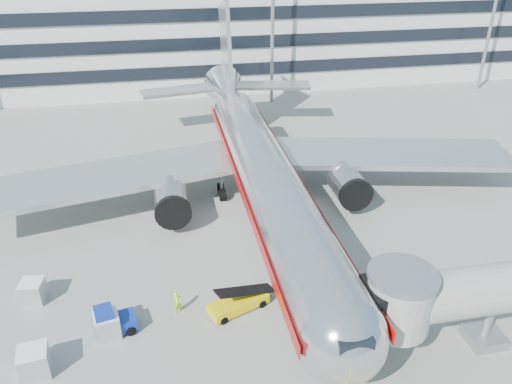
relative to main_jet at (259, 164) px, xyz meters
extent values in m
plane|color=gray|center=(0.00, -11.72, -4.23)|extent=(180.00, 180.00, 0.00)
cube|color=yellow|center=(0.00, -1.72, -4.23)|extent=(0.25, 70.00, 0.01)
cylinder|color=silver|center=(0.00, -3.72, -0.03)|extent=(5.00, 36.00, 5.00)
sphere|color=silver|center=(0.00, -21.72, -0.03)|extent=(5.00, 5.00, 5.00)
cone|color=silver|center=(0.00, 19.28, 0.57)|extent=(5.00, 10.00, 5.00)
cube|color=black|center=(0.00, -23.22, 1.09)|extent=(1.80, 1.20, 0.90)
cube|color=#B7B7BC|center=(13.00, 1.78, -0.83)|extent=(24.95, 12.07, 0.50)
cube|color=#B7B7BC|center=(-13.00, 1.78, -0.83)|extent=(24.95, 12.07, 0.50)
cylinder|color=#99999E|center=(8.00, -1.72, -2.03)|extent=(3.00, 4.20, 3.00)
cylinder|color=#99999E|center=(-8.00, -1.72, -2.03)|extent=(3.00, 4.20, 3.00)
cylinder|color=black|center=(8.00, -3.72, -2.03)|extent=(3.10, 0.50, 3.10)
cylinder|color=black|center=(-8.00, -3.72, -2.03)|extent=(3.10, 0.50, 3.10)
cube|color=#B7B7BC|center=(0.00, 19.78, 4.97)|extent=(0.45, 9.39, 13.72)
cube|color=#B7B7BC|center=(5.50, 20.28, 1.17)|extent=(10.41, 4.94, 0.35)
cube|color=#B7B7BC|center=(-5.50, 20.28, 1.17)|extent=(10.41, 4.94, 0.35)
cylinder|color=gray|center=(0.00, -19.72, -3.33)|extent=(0.24, 0.24, 1.80)
cylinder|color=black|center=(0.00, -19.72, -3.78)|extent=(0.35, 0.90, 0.90)
cylinder|color=gray|center=(3.20, 2.28, -3.23)|extent=(0.30, 0.30, 2.00)
cylinder|color=gray|center=(-3.20, 2.28, -3.23)|extent=(0.30, 0.30, 2.00)
cube|color=#B10F0C|center=(2.52, -3.72, 0.27)|extent=(0.06, 38.00, 0.90)
cube|color=#B10F0C|center=(-2.52, -3.72, 0.27)|extent=(0.06, 38.00, 0.90)
cylinder|color=#A8A8A3|center=(10.50, -19.72, -0.03)|extent=(13.00, 3.00, 3.00)
cylinder|color=#A8A8A3|center=(4.20, -19.72, -0.03)|extent=(3.80, 3.80, 3.40)
cylinder|color=gray|center=(4.20, -19.72, 1.87)|extent=(4.00, 4.00, 0.30)
cube|color=black|center=(2.90, -19.72, -0.03)|extent=(1.40, 2.60, 2.60)
cylinder|color=gray|center=(10.50, -19.72, -2.63)|extent=(0.56, 0.56, 3.20)
cube|color=gray|center=(10.50, -19.72, -3.88)|extent=(2.20, 2.20, 0.70)
cylinder|color=black|center=(9.60, -19.72, -3.88)|extent=(0.35, 0.70, 0.70)
cylinder|color=black|center=(11.40, -19.72, -3.88)|extent=(0.35, 0.70, 0.70)
cube|color=silver|center=(0.00, 46.28, 3.27)|extent=(150.00, 24.00, 15.00)
cube|color=black|center=(0.00, 34.18, -0.23)|extent=(150.00, 0.30, 1.80)
cube|color=black|center=(0.00, 34.18, 3.77)|extent=(150.00, 0.30, 1.80)
cube|color=black|center=(0.00, 34.18, 7.77)|extent=(150.00, 0.30, 1.80)
cylinder|color=gray|center=(8.00, 30.28, 8.27)|extent=(0.50, 0.50, 25.00)
cylinder|color=gray|center=(42.00, 30.28, 8.27)|extent=(0.50, 0.50, 25.00)
cube|color=yellow|center=(-4.24, -13.88, -3.71)|extent=(4.42, 2.93, 0.66)
cube|color=black|center=(-4.24, -13.88, -2.86)|extent=(4.45, 2.57, 1.45)
cylinder|color=black|center=(-5.89, -13.82, -3.95)|extent=(0.62, 0.45, 0.57)
cylinder|color=black|center=(-5.40, -15.05, -3.95)|extent=(0.62, 0.45, 0.57)
cylinder|color=black|center=(-3.07, -12.70, -3.95)|extent=(0.62, 0.45, 0.57)
cylinder|color=black|center=(-2.59, -13.94, -3.95)|extent=(0.62, 0.45, 0.57)
cube|color=navy|center=(-12.34, -14.41, -3.62)|extent=(2.89, 2.03, 0.84)
cube|color=navy|center=(-12.89, -14.53, -2.78)|extent=(1.40, 1.62, 1.03)
cube|color=black|center=(-12.89, -14.53, -2.45)|extent=(1.27, 1.41, 0.09)
cylinder|color=black|center=(-13.32, -13.91, -3.91)|extent=(0.70, 0.42, 0.66)
cylinder|color=black|center=(-13.02, -15.28, -3.91)|extent=(0.70, 0.42, 0.66)
cylinder|color=black|center=(-11.67, -13.55, -3.91)|extent=(0.70, 0.42, 0.66)
cylinder|color=black|center=(-11.37, -14.92, -3.91)|extent=(0.70, 0.42, 0.66)
cube|color=silver|center=(-12.81, -14.64, -3.44)|extent=(1.79, 1.79, 1.58)
cube|color=white|center=(-12.81, -14.64, -2.63)|extent=(1.79, 1.79, 0.06)
cube|color=silver|center=(-18.08, -10.20, -3.46)|extent=(1.69, 1.69, 1.55)
cube|color=white|center=(-18.08, -10.20, -2.67)|extent=(1.69, 1.69, 0.06)
cube|color=silver|center=(-16.74, -17.03, -3.38)|extent=(1.88, 1.88, 1.72)
cube|color=white|center=(-16.74, -17.03, -2.50)|extent=(1.88, 1.88, 0.06)
imported|color=#B4FF1A|center=(-8.29, -13.38, -3.40)|extent=(0.72, 0.61, 1.68)
camera|label=1|loc=(-8.10, -39.91, 19.03)|focal=35.00mm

